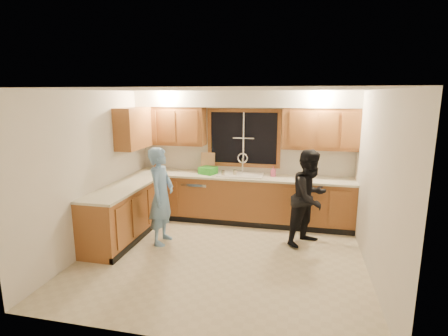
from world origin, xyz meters
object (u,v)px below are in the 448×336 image
object	(u,v)px
sink	(241,178)
knife_block	(157,164)
dish_crate	(208,170)
soap_bottle	(273,171)
bowl	(302,177)
woman	(310,198)
dishwasher	(198,198)
stove	(106,225)
man	(161,196)

from	to	relation	value
sink	knife_block	bearing A→B (deg)	175.48
sink	dish_crate	xyz separation A→B (m)	(-0.64, -0.01, 0.12)
dish_crate	soap_bottle	world-z (taller)	soap_bottle
knife_block	bowl	world-z (taller)	knife_block
woman	dishwasher	bearing A→B (deg)	107.42
knife_block	dish_crate	bearing A→B (deg)	-22.42
knife_block	bowl	distance (m)	2.92
woman	knife_block	bearing A→B (deg)	110.50
dishwasher	stove	bearing A→B (deg)	-117.69
bowl	dish_crate	bearing A→B (deg)	-179.92
stove	soap_bottle	world-z (taller)	soap_bottle
woman	bowl	bearing A→B (deg)	46.79
dishwasher	sink	bearing A→B (deg)	0.99
woman	knife_block	xyz separation A→B (m)	(-3.05, 0.93, 0.24)
soap_bottle	woman	bearing A→B (deg)	-51.78
bowl	knife_block	bearing A→B (deg)	177.08
man	dish_crate	bearing A→B (deg)	-19.03
dishwasher	man	world-z (taller)	man
soap_bottle	knife_block	bearing A→B (deg)	177.82
man	bowl	bearing A→B (deg)	-59.94
sink	dish_crate	world-z (taller)	sink
stove	knife_block	size ratio (longest dim) A/B	4.12
man	soap_bottle	size ratio (longest dim) A/B	8.39
sink	dishwasher	xyz separation A→B (m)	(-0.85, -0.01, -0.45)
bowl	dishwasher	bearing A→B (deg)	-179.85
dishwasher	dish_crate	world-z (taller)	dish_crate
stove	woman	size ratio (longest dim) A/B	0.57
sink	dishwasher	size ratio (longest dim) A/B	1.05
sink	man	size ratio (longest dim) A/B	0.53
woman	dish_crate	distance (m)	2.09
woman	bowl	distance (m)	0.81
stove	knife_block	bearing A→B (deg)	89.09
man	stove	bearing A→B (deg)	128.83
sink	man	bearing A→B (deg)	-130.75
stove	bowl	bearing A→B (deg)	31.60
dish_crate	man	bearing A→B (deg)	-109.74
soap_bottle	dish_crate	bearing A→B (deg)	-177.23
dish_crate	bowl	size ratio (longest dim) A/B	1.41
dishwasher	bowl	distance (m)	2.07
dishwasher	man	bearing A→B (deg)	-101.12
sink	soap_bottle	distance (m)	0.63
stove	man	distance (m)	0.96
dishwasher	knife_block	bearing A→B (deg)	170.46
stove	man	size ratio (longest dim) A/B	0.56
dish_crate	stove	bearing A→B (deg)	-122.51
woman	dish_crate	bearing A→B (deg)	105.40
woman	soap_bottle	distance (m)	1.10
stove	soap_bottle	distance (m)	3.11
dishwasher	woman	size ratio (longest dim) A/B	0.52
knife_block	soap_bottle	world-z (taller)	knife_block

